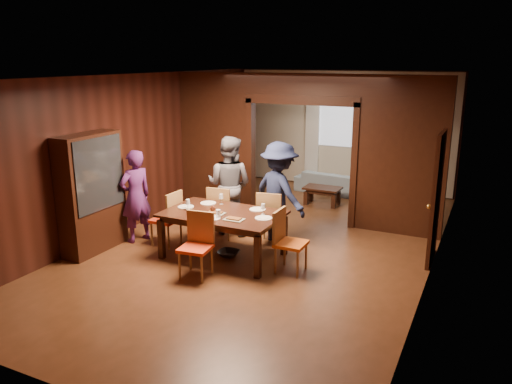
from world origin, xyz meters
The scene contains 32 objects.
floor centered at (0.00, 0.00, 0.00)m, with size 9.00×9.00×0.00m, color #4B2B15.
ceiling centered at (0.00, 0.00, 2.90)m, with size 5.50×9.00×0.02m, color silver.
room_walls centered at (0.00, 1.89, 1.51)m, with size 5.52×9.01×2.90m.
person_purple centered at (-2.16, -0.84, 0.83)m, with size 0.60×0.40×1.65m, color #4E1F5A.
person_grey centered at (-0.89, 0.28, 0.91)m, with size 0.89×0.69×1.82m, color #57575E.
person_navy centered at (0.12, 0.26, 0.90)m, with size 1.16×0.67×1.79m, color #171E3B.
sofa centered at (-0.01, 3.85, 0.26)m, with size 1.75×0.69×0.51m, color #7D94A4.
serving_bowl centered at (-0.35, -0.77, 0.80)m, with size 0.36×0.36×0.09m, color black.
dining_table centered at (-0.41, -0.82, 0.38)m, with size 1.90×1.18×0.76m, color black.
coffee_table centered at (0.10, 2.77, 0.20)m, with size 0.80×0.50×0.40m, color black.
chair_left centered at (-1.59, -0.76, 0.48)m, with size 0.44×0.44×0.97m, color red, non-canonical shape.
chair_right centered at (0.81, -0.89, 0.48)m, with size 0.44×0.44×0.97m, color #CE5513, non-canonical shape.
chair_far_l centered at (-0.88, 0.00, 0.48)m, with size 0.44×0.44×0.97m, color red, non-canonical shape.
chair_far_r centered at (0.06, 0.07, 0.48)m, with size 0.44×0.44×0.97m, color #C77912, non-canonical shape.
chair_near centered at (-0.40, -1.68, 0.48)m, with size 0.44×0.44×0.97m, color red, non-canonical shape.
hutch centered at (-2.53, -1.50, 1.00)m, with size 0.40×1.20×2.00m, color black.
door_right centered at (2.70, 0.50, 1.05)m, with size 0.06×0.90×2.10m, color black.
window_far centered at (0.00, 4.44, 1.70)m, with size 1.20×0.03×1.30m, color silver.
curtain_left centered at (-0.75, 4.40, 1.25)m, with size 0.35×0.06×2.40m, color white.
curtain_right centered at (0.75, 4.40, 1.25)m, with size 0.35×0.06×2.40m, color white.
plate_left centered at (-1.12, -0.82, 0.77)m, with size 0.27×0.27×0.01m, color silver.
plate_far_l centered at (-0.90, -0.47, 0.77)m, with size 0.27×0.27×0.01m, color white.
plate_far_r centered at (0.03, -0.43, 0.77)m, with size 0.27×0.27×0.01m, color white.
plate_right centered at (0.31, -0.81, 0.77)m, with size 0.27×0.27×0.01m, color silver.
plate_near centered at (-0.41, -1.16, 0.77)m, with size 0.27×0.27×0.01m, color white.
platter_a centered at (-0.48, -0.93, 0.78)m, with size 0.30×0.20×0.04m, color gray.
platter_b centered at (-0.07, -1.08, 0.78)m, with size 0.30×0.20×0.04m, color gray.
wineglass_left centered at (-1.00, -0.94, 0.85)m, with size 0.08×0.08×0.18m, color silver, non-canonical shape.
wineglass_far centered at (-0.67, -0.41, 0.85)m, with size 0.08×0.08×0.18m, color silver, non-canonical shape.
wineglass_right centered at (0.22, -0.63, 0.85)m, with size 0.08×0.08×0.18m, color silver, non-canonical shape.
tumbler centered at (-0.33, -1.11, 0.83)m, with size 0.07×0.07×0.14m, color white.
condiment_jar centered at (-0.56, -0.89, 0.82)m, with size 0.08×0.08×0.11m, color #461C10, non-canonical shape.
Camera 1 is at (3.42, -7.52, 3.19)m, focal length 35.00 mm.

